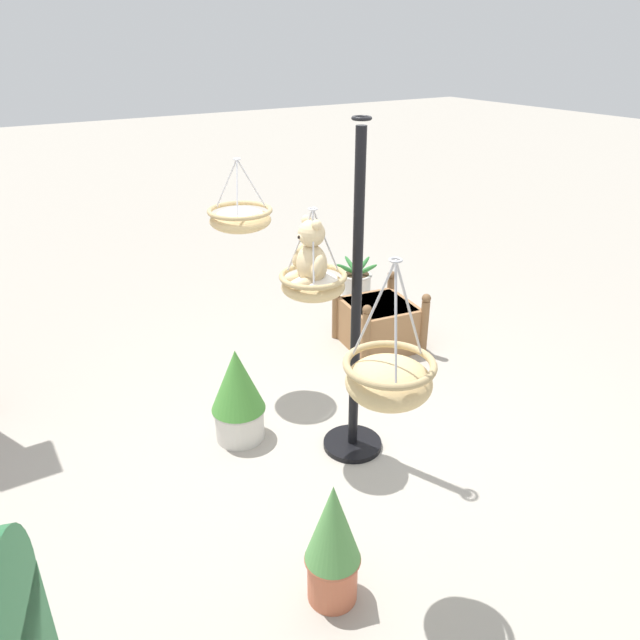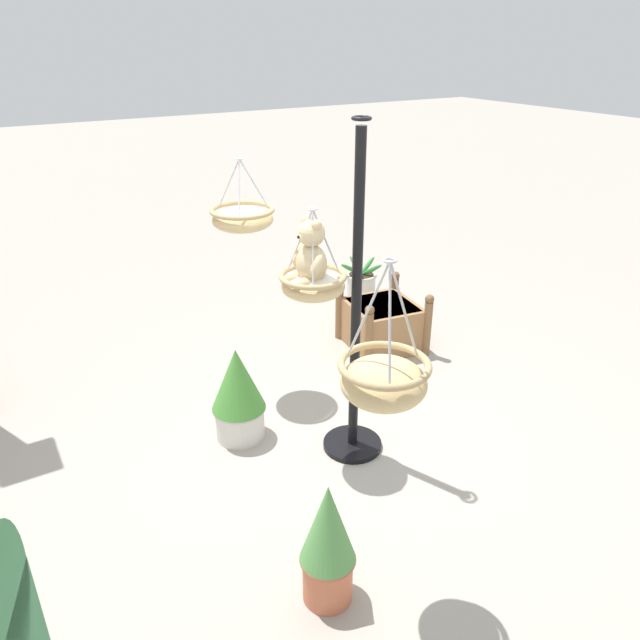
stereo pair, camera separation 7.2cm
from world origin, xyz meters
TOP-DOWN VIEW (x-y plane):
  - ground_plane at (0.00, 0.00)m, footprint 40.00×40.00m
  - display_pole_central at (-0.18, -0.14)m, footprint 0.44×0.44m
  - hanging_basket_with_teddy at (-0.03, 0.11)m, footprint 0.45×0.45m
  - teddy_bear at (-0.03, 0.13)m, footprint 0.31×0.28m
  - hanging_basket_left_high at (-1.29, 0.46)m, footprint 0.44×0.44m
  - hanging_basket_right_low at (1.03, 0.13)m, footprint 0.51×0.51m
  - wooden_planter_box at (1.03, -1.29)m, footprint 0.82×0.80m
  - potted_plant_fern_front at (2.15, -1.81)m, footprint 0.48×0.51m
  - potted_plant_bushy_green at (-1.23, 0.72)m, footprint 0.31×0.31m
  - potted_plant_small_succulent at (0.37, 0.53)m, footprint 0.41×0.41m

SIDE VIEW (x-z plane):
  - ground_plane at x=0.00m, z-range 0.00..0.00m
  - potted_plant_fern_front at x=2.15m, z-range -0.05..0.42m
  - wooden_planter_box at x=1.03m, z-range -0.06..0.57m
  - potted_plant_small_succulent at x=0.37m, z-range 0.01..0.77m
  - potted_plant_bushy_green at x=-1.23m, z-range 0.01..0.79m
  - display_pole_central at x=-0.18m, z-range -0.46..1.94m
  - hanging_basket_with_teddy at x=-0.03m, z-range 1.03..1.64m
  - hanging_basket_left_high at x=-1.29m, z-range 0.99..1.72m
  - hanging_basket_right_low at x=1.03m, z-range 1.24..1.81m
  - teddy_bear at x=-0.03m, z-range 1.30..1.75m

